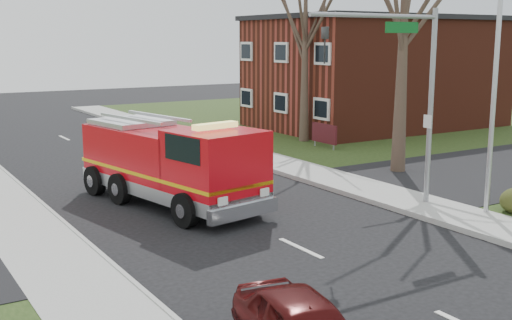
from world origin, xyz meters
TOP-DOWN VIEW (x-y plane):
  - ground at (0.00, 0.00)m, footprint 120.00×120.00m
  - sidewalk_right at (6.20, 0.00)m, footprint 2.40×80.00m
  - sidewalk_left at (-6.20, 0.00)m, footprint 2.40×80.00m
  - brick_building at (19.00, 18.00)m, footprint 15.40×10.40m
  - health_center_sign at (10.50, 12.50)m, footprint 0.12×2.00m
  - bare_tree_far at (11.00, 15.00)m, footprint 5.25×5.25m
  - traffic_signal_mast at (5.21, 1.50)m, footprint 5.29×0.18m
  - streetlight_pole at (7.14, -0.50)m, footprint 1.48×0.16m
  - fire_engine at (-1.03, 6.33)m, footprint 4.17×8.21m

SIDE VIEW (x-z plane):
  - ground at x=0.00m, z-range 0.00..0.00m
  - sidewalk_right at x=6.20m, z-range 0.00..0.15m
  - sidewalk_left at x=-6.20m, z-range 0.00..0.15m
  - health_center_sign at x=10.50m, z-range 0.18..1.58m
  - fire_engine at x=-1.03m, z-range -0.15..3.01m
  - brick_building at x=19.00m, z-range 0.03..7.28m
  - streetlight_pole at x=7.14m, z-range 0.35..8.75m
  - traffic_signal_mast at x=5.21m, z-range 1.31..8.11m
  - bare_tree_far at x=11.00m, z-range 1.24..11.74m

